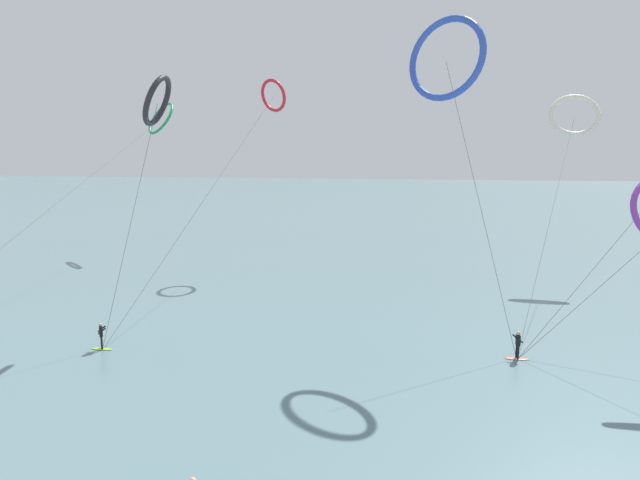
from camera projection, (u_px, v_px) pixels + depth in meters
name	position (u px, v px, depth m)	size (l,w,h in m)	color
sea_water	(380.00, 207.00, 112.39)	(400.00, 200.00, 0.08)	slate
surfer_coral	(518.00, 347.00, 31.92)	(1.40, 0.61, 1.70)	#EA7260
surfer_lime	(101.00, 338.00, 33.45)	(1.40, 0.71, 1.70)	#8CC62D
kite_charcoal	(157.00, 101.00, 37.05)	(2.50, 8.40, 17.31)	black
kite_emerald	(161.00, 119.00, 65.39)	(5.18, 47.57, 17.81)	#199351
kite_crimson	(273.00, 96.00, 56.17)	(6.53, 28.43, 19.38)	red
kite_ivory	(574.00, 115.00, 51.79)	(11.72, 25.97, 17.54)	silver
kite_cobalt	(446.00, 59.00, 34.84)	(7.02, 7.48, 20.77)	#2647B7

